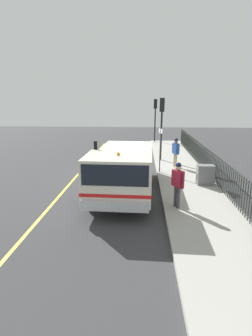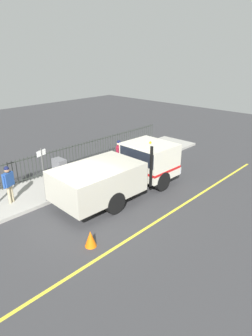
% 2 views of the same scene
% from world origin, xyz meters
% --- Properties ---
extents(ground_plane, '(52.61, 52.61, 0.00)m').
position_xyz_m(ground_plane, '(0.00, 0.00, 0.00)').
color(ground_plane, '#38383A').
rests_on(ground_plane, ground).
extents(sidewalk_slab, '(2.81, 23.91, 0.15)m').
position_xyz_m(sidewalk_slab, '(3.32, 0.00, 0.08)').
color(sidewalk_slab, '#A3A099').
rests_on(sidewalk_slab, ground).
extents(lane_marking, '(0.12, 21.52, 0.01)m').
position_xyz_m(lane_marking, '(-2.44, 0.00, 0.00)').
color(lane_marking, yellow).
rests_on(lane_marking, ground).
extents(work_truck, '(2.59, 6.57, 2.41)m').
position_xyz_m(work_truck, '(0.28, -2.87, 1.21)').
color(work_truck, silver).
rests_on(work_truck, ground).
extents(worker_standing, '(0.43, 0.55, 1.69)m').
position_xyz_m(worker_standing, '(2.37, -4.50, 1.19)').
color(worker_standing, maroon).
rests_on(worker_standing, sidewalk_slab).
extents(pedestrian_distant, '(0.39, 0.59, 1.70)m').
position_xyz_m(pedestrian_distant, '(3.02, 1.55, 1.20)').
color(pedestrian_distant, '#264C99').
rests_on(pedestrian_distant, sidewalk_slab).
extents(iron_fence, '(0.04, 20.36, 1.31)m').
position_xyz_m(iron_fence, '(4.56, -0.00, 0.82)').
color(iron_fence, '#2D332D').
rests_on(iron_fence, sidewalk_slab).
extents(traffic_light_near, '(0.30, 0.21, 3.96)m').
position_xyz_m(traffic_light_near, '(2.29, 3.46, 2.96)').
color(traffic_light_near, black).
rests_on(traffic_light_near, sidewalk_slab).
extents(traffic_light_mid, '(0.33, 0.25, 3.90)m').
position_xyz_m(traffic_light_mid, '(2.25, 11.43, 2.92)').
color(traffic_light_mid, black).
rests_on(traffic_light_mid, sidewalk_slab).
extents(utility_cabinet, '(0.76, 0.47, 0.92)m').
position_xyz_m(utility_cabinet, '(4.03, -1.68, 0.61)').
color(utility_cabinet, slate).
rests_on(utility_cabinet, sidewalk_slab).
extents(traffic_cone, '(0.42, 0.42, 0.60)m').
position_xyz_m(traffic_cone, '(-1.75, 1.03, 0.30)').
color(traffic_cone, orange).
rests_on(traffic_cone, ground).
extents(street_sign, '(0.17, 0.49, 2.44)m').
position_xyz_m(street_sign, '(2.05, 0.41, 1.67)').
color(street_sign, '#4C4C4C').
rests_on(street_sign, sidewalk_slab).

